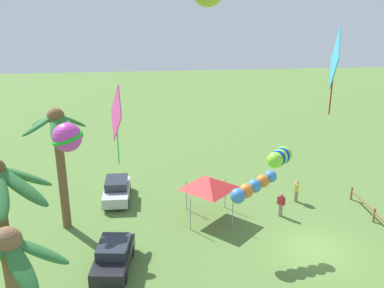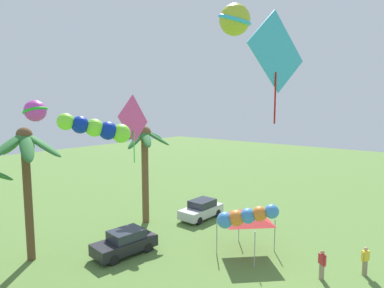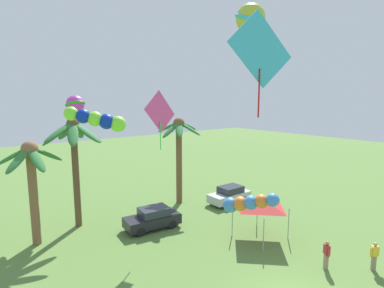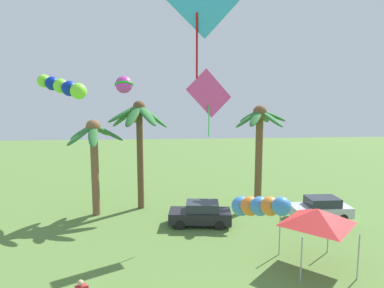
{
  "view_description": "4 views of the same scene",
  "coord_description": "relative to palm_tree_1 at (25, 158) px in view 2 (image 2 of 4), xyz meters",
  "views": [
    {
      "loc": [
        -20.18,
        9.1,
        13.72
      ],
      "look_at": [
        -1.54,
        7.14,
        7.15
      ],
      "focal_mm": 40.49,
      "sensor_mm": 36.0,
      "label": 1
    },
    {
      "loc": [
        -12.97,
        -4.27,
        9.14
      ],
      "look_at": [
        -0.71,
        5.69,
        7.28
      ],
      "focal_mm": 30.76,
      "sensor_mm": 36.0,
      "label": 2
    },
    {
      "loc": [
        -11.13,
        -6.56,
        9.19
      ],
      "look_at": [
        -0.56,
        6.63,
        6.64
      ],
      "focal_mm": 28.18,
      "sensor_mm": 36.0,
      "label": 3
    },
    {
      "loc": [
        -2.91,
        -8.56,
        7.81
      ],
      "look_at": [
        -1.48,
        6.9,
        5.79
      ],
      "focal_mm": 30.28,
      "sensor_mm": 36.0,
      "label": 4
    }
  ],
  "objects": [
    {
      "name": "spectator_2",
      "position": [
        8.67,
        -14.13,
        -5.31
      ],
      "size": [
        0.41,
        0.45,
        1.59
      ],
      "color": "gray",
      "rests_on": "ground"
    },
    {
      "name": "kite_ball_3",
      "position": [
        7.77,
        -9.1,
        7.74
      ],
      "size": [
        1.92,
        1.89,
        1.73
      ],
      "color": "#ABBC2F"
    },
    {
      "name": "parked_car_0",
      "position": [
        4.03,
        -3.76,
        -5.37
      ],
      "size": [
        4.08,
        2.16,
        1.51
      ],
      "color": "black",
      "rests_on": "ground"
    },
    {
      "name": "festival_tent",
      "position": [
        8.88,
        -9.45,
        -3.65
      ],
      "size": [
        2.86,
        2.86,
        2.85
      ],
      "color": "#9E9EA3",
      "rests_on": "ground"
    },
    {
      "name": "kite_ball_0",
      "position": [
        -0.66,
        -2.93,
        2.75
      ],
      "size": [
        1.34,
        1.33,
        1.06
      ],
      "color": "#C83BB0"
    },
    {
      "name": "parked_car_1",
      "position": [
        12.15,
        -3.47,
        -5.37
      ],
      "size": [
        3.93,
        1.8,
        1.51
      ],
      "color": "#BCBCC1",
      "rests_on": "ground"
    },
    {
      "name": "kite_diamond_1",
      "position": [
        4.44,
        -4.31,
        2.14
      ],
      "size": [
        2.82,
        0.71,
        4.01
      ],
      "color": "#E7449C"
    },
    {
      "name": "palm_tree_2",
      "position": [
        8.73,
        -0.58,
        -0.56
      ],
      "size": [
        4.04,
        3.74,
        7.58
      ],
      "color": "brown",
      "rests_on": "ground"
    },
    {
      "name": "kite_diamond_5",
      "position": [
        2.67,
        -14.01,
        4.82
      ],
      "size": [
        2.69,
        0.9,
        3.91
      ],
      "color": "#3AADD9"
    },
    {
      "name": "palm_tree_1",
      "position": [
        0.0,
        0.0,
        0.0
      ],
      "size": [
        4.36,
        4.41,
        7.9
      ],
      "color": "brown",
      "rests_on": "ground"
    },
    {
      "name": "spectator_0",
      "position": [
        10.55,
        -15.81,
        -5.31
      ],
      "size": [
        0.51,
        0.37,
        1.59
      ],
      "color": "gray",
      "rests_on": "ground"
    },
    {
      "name": "kite_tube_2",
      "position": [
        5.39,
        -11.34,
        -2.42
      ],
      "size": [
        1.74,
        2.8,
        1.39
      ],
      "color": "#3C80CD"
    },
    {
      "name": "kite_tube_4",
      "position": [
        -2.18,
        -10.25,
        2.29
      ],
      "size": [
        2.08,
        1.34,
        1.0
      ],
      "color": "#7EED33"
    }
  ]
}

